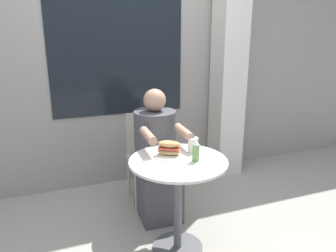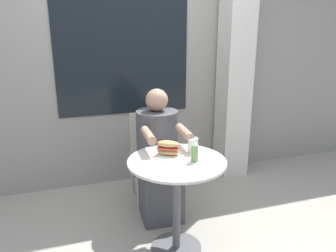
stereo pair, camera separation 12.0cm
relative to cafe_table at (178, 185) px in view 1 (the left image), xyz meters
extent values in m
plane|color=gray|center=(0.00, 0.00, -0.55)|extent=(8.00, 8.00, 0.00)
cube|color=gray|center=(0.00, 1.39, 0.85)|extent=(8.00, 0.08, 2.80)
cube|color=black|center=(-0.11, 1.34, 1.06)|extent=(1.39, 0.01, 1.63)
cube|color=beige|center=(1.10, 1.18, 0.65)|extent=(0.31, 0.31, 2.40)
cylinder|color=beige|center=(0.00, 0.00, 0.19)|extent=(0.72, 0.72, 0.02)
cylinder|color=#515156|center=(0.00, 0.00, -0.18)|extent=(0.06, 0.06, 0.71)
cylinder|color=#515156|center=(0.00, 0.00, -0.54)|extent=(0.40, 0.40, 0.02)
cube|color=#ADA393|center=(0.02, 0.82, -0.11)|extent=(0.40, 0.40, 0.02)
cube|color=#ADA393|center=(0.03, 0.99, 0.11)|extent=(0.35, 0.05, 0.42)
cylinder|color=#ADA393|center=(0.18, 0.64, -0.33)|extent=(0.03, 0.03, 0.43)
cylinder|color=#ADA393|center=(-0.15, 0.66, -0.33)|extent=(0.03, 0.03, 0.43)
cylinder|color=#ADA393|center=(0.20, 0.97, -0.33)|extent=(0.03, 0.03, 0.43)
cylinder|color=#ADA393|center=(-0.13, 0.99, -0.33)|extent=(0.03, 0.03, 0.43)
cube|color=#424247|center=(0.02, 0.53, -0.32)|extent=(0.38, 0.48, 0.45)
cylinder|color=#424247|center=(0.02, 0.60, 0.16)|extent=(0.37, 0.37, 0.53)
sphere|color=tan|center=(0.02, 0.60, 0.52)|extent=(0.20, 0.20, 0.20)
cylinder|color=tan|center=(0.15, 0.25, 0.32)|extent=(0.08, 0.30, 0.07)
cylinder|color=tan|center=(-0.14, 0.27, 0.32)|extent=(0.08, 0.30, 0.07)
cylinder|color=white|center=(-0.03, 0.10, 0.20)|extent=(0.24, 0.24, 0.01)
ellipsoid|color=tan|center=(-0.03, 0.10, 0.23)|extent=(0.19, 0.16, 0.05)
cube|color=#B74233|center=(-0.03, 0.10, 0.26)|extent=(0.18, 0.16, 0.01)
ellipsoid|color=tan|center=(-0.03, 0.10, 0.29)|extent=(0.19, 0.16, 0.05)
cylinder|color=silver|center=(0.17, 0.11, 0.25)|extent=(0.08, 0.08, 0.10)
cylinder|color=white|center=(0.17, 0.11, 0.31)|extent=(0.08, 0.08, 0.01)
cylinder|color=#66934C|center=(0.11, -0.06, 0.26)|extent=(0.05, 0.05, 0.12)
cone|color=white|center=(0.11, -0.06, 0.34)|extent=(0.05, 0.05, 0.03)
camera|label=1|loc=(-0.86, -2.03, 1.11)|focal=35.00mm
camera|label=2|loc=(-0.74, -2.07, 1.11)|focal=35.00mm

